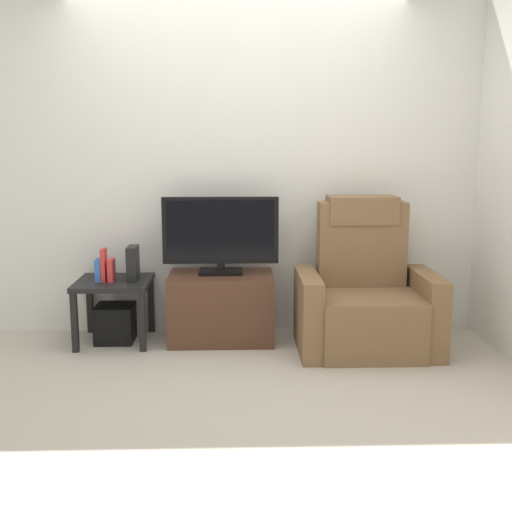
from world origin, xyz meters
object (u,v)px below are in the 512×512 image
at_px(book_leftmost, 99,270).
at_px(book_middle, 104,265).
at_px(tv_stand, 221,307).
at_px(television, 221,234).
at_px(recliner_armchair, 365,297).
at_px(book_rightmost, 111,270).
at_px(subwoofer_box, 115,323).
at_px(game_console, 133,263).
at_px(side_table, 114,290).

xyz_separation_m(book_leftmost, book_middle, (0.04, 0.00, 0.04)).
relative_size(tv_stand, television, 0.90).
xyz_separation_m(recliner_armchair, book_leftmost, (-1.93, 0.18, 0.18)).
bearing_deg(book_rightmost, subwoofer_box, 66.98).
bearing_deg(tv_stand, television, 90.00).
height_order(tv_stand, book_middle, book_middle).
xyz_separation_m(book_middle, book_rightmost, (0.05, 0.00, -0.04)).
height_order(television, book_rightmost, television).
xyz_separation_m(recliner_armchair, book_rightmost, (-1.84, 0.18, 0.18)).
height_order(television, game_console, television).
relative_size(tv_stand, game_console, 3.06).
distance_m(side_table, book_middle, 0.20).
distance_m(tv_stand, side_table, 0.80).
bearing_deg(tv_stand, book_rightmost, -178.07).
distance_m(book_rightmost, game_console, 0.16).
bearing_deg(television, recliner_armchair, -12.18).
xyz_separation_m(recliner_armchair, side_table, (-1.83, 0.20, 0.02)).
relative_size(tv_stand, subwoofer_box, 2.77).
bearing_deg(book_rightmost, game_console, 11.06).
xyz_separation_m(side_table, game_console, (0.14, 0.01, 0.20)).
height_order(side_table, book_leftmost, book_leftmost).
height_order(recliner_armchair, book_middle, recliner_armchair).
relative_size(television, side_table, 1.58).
height_order(television, recliner_armchair, recliner_armchair).
distance_m(tv_stand, book_middle, 0.92).
xyz_separation_m(television, recliner_armchair, (1.04, -0.22, -0.43)).
xyz_separation_m(book_leftmost, game_console, (0.24, 0.03, 0.04)).
height_order(television, side_table, television).
bearing_deg(book_rightmost, book_leftmost, 180.00).
bearing_deg(game_console, book_rightmost, -168.94).
distance_m(book_leftmost, book_rightmost, 0.09).
height_order(recliner_armchair, game_console, recliner_armchair).
xyz_separation_m(tv_stand, subwoofer_box, (-0.79, -0.01, -0.12)).
height_order(book_leftmost, book_rightmost, same).
distance_m(subwoofer_box, book_rightmost, 0.41).
distance_m(television, game_console, 0.68).
relative_size(side_table, book_rightmost, 3.32).
height_order(tv_stand, side_table, tv_stand).
relative_size(side_table, game_console, 2.15).
xyz_separation_m(television, book_middle, (-0.85, -0.05, -0.22)).
bearing_deg(side_table, television, 1.89).
height_order(tv_stand, book_rightmost, book_rightmost).
height_order(tv_stand, book_leftmost, book_leftmost).
bearing_deg(side_table, book_rightmost, -113.02).
xyz_separation_m(recliner_armchair, book_middle, (-1.89, 0.18, 0.21)).
relative_size(tv_stand, book_rightmost, 4.73).
bearing_deg(tv_stand, book_leftmost, -178.27).
bearing_deg(book_leftmost, recliner_armchair, -5.28).
xyz_separation_m(tv_stand, book_middle, (-0.85, -0.03, 0.33)).
xyz_separation_m(recliner_armchair, game_console, (-1.69, 0.21, 0.22)).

